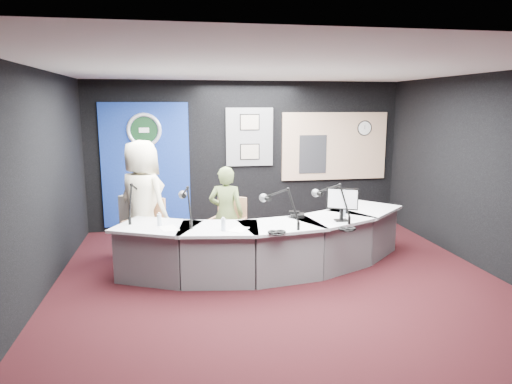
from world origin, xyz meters
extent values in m
plane|color=black|center=(0.00, 0.00, 0.00)|extent=(6.00, 6.00, 0.00)
cube|color=silver|center=(0.00, 0.00, 2.80)|extent=(6.00, 6.00, 0.02)
cube|color=black|center=(0.00, 3.00, 1.40)|extent=(6.00, 0.02, 2.80)
cube|color=black|center=(0.00, -3.00, 1.40)|extent=(6.00, 0.02, 2.80)
cube|color=black|center=(-3.00, 0.00, 1.40)|extent=(0.02, 6.00, 2.80)
cube|color=black|center=(3.00, 0.00, 1.40)|extent=(0.02, 6.00, 2.80)
cube|color=navy|center=(-1.90, 2.97, 1.25)|extent=(1.60, 0.05, 2.30)
torus|color=silver|center=(-1.90, 2.93, 1.90)|extent=(0.63, 0.07, 0.63)
cylinder|color=black|center=(-1.90, 2.94, 1.90)|extent=(0.48, 0.01, 0.48)
cube|color=slate|center=(0.05, 2.97, 1.75)|extent=(0.90, 0.04, 1.10)
cube|color=gray|center=(0.05, 2.94, 2.03)|extent=(0.34, 0.02, 0.27)
cube|color=gray|center=(0.05, 2.94, 1.47)|extent=(0.34, 0.02, 0.27)
cube|color=tan|center=(1.75, 2.97, 1.55)|extent=(2.12, 0.06, 1.32)
cube|color=#FFCBA1|center=(1.75, 2.96, 1.55)|extent=(2.00, 0.02, 1.20)
cube|color=black|center=(1.30, 2.94, 1.40)|extent=(0.55, 0.02, 0.75)
cylinder|color=white|center=(2.35, 2.94, 1.90)|extent=(0.28, 0.01, 0.28)
cube|color=#6D665C|center=(-2.01, 1.41, 0.62)|extent=(0.47, 0.36, 0.70)
imported|color=beige|center=(-1.85, 1.20, 0.93)|extent=(1.07, 1.04, 1.85)
imported|color=#586937|center=(-0.62, 1.03, 0.73)|extent=(0.61, 0.49, 1.46)
cube|color=black|center=(0.92, 0.27, 1.07)|extent=(0.37, 0.21, 0.27)
cube|color=black|center=(0.37, 0.59, 0.78)|extent=(0.24, 0.21, 0.05)
torus|color=black|center=(0.83, -0.20, 0.77)|extent=(0.21, 0.21, 0.04)
torus|color=black|center=(-0.10, -0.20, 0.77)|extent=(0.23, 0.23, 0.04)
cube|color=white|center=(-1.46, 0.28, 0.75)|extent=(0.30, 0.36, 0.00)
cube|color=white|center=(-0.56, 0.06, 0.75)|extent=(0.33, 0.35, 0.00)
camera|label=1|loc=(-1.31, -5.64, 2.35)|focal=32.00mm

